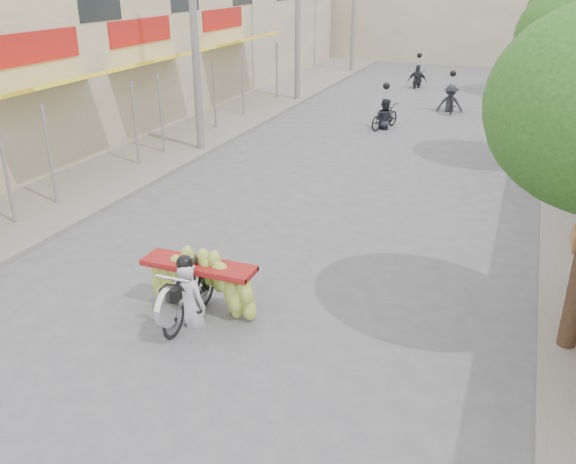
{
  "coord_description": "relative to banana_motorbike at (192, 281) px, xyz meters",
  "views": [
    {
      "loc": [
        4.27,
        -5.03,
        5.47
      ],
      "look_at": [
        0.6,
        4.43,
        1.1
      ],
      "focal_mm": 38.0,
      "sensor_mm": 36.0,
      "label": 1
    }
  ],
  "objects": [
    {
      "name": "street_tree_far",
      "position": [
        5.88,
        23.21,
        3.08
      ],
      "size": [
        3.4,
        3.4,
        5.25
      ],
      "color": "#3A2719",
      "rests_on": "ground"
    },
    {
      "name": "utility_pole_mid",
      "position": [
        -4.92,
        9.21,
        3.32
      ],
      "size": [
        0.6,
        0.24,
        8.0
      ],
      "color": "slate",
      "rests_on": "ground"
    },
    {
      "name": "sidewalk_left",
      "position": [
        -6.52,
        12.21,
        -0.64
      ],
      "size": [
        4.0,
        60.0,
        0.12
      ],
      "primitive_type": "cube",
      "color": "gray",
      "rests_on": "ground"
    },
    {
      "name": "shophouse_row_left",
      "position": [
        -11.5,
        11.19,
        2.3
      ],
      "size": [
        9.77,
        40.0,
        6.0
      ],
      "color": "#B6AB90",
      "rests_on": "ground"
    },
    {
      "name": "banana_motorbike",
      "position": [
        0.0,
        0.0,
        0.0
      ],
      "size": [
        2.2,
        1.9,
        2.11
      ],
      "color": "black",
      "rests_on": "ground"
    },
    {
      "name": "ground",
      "position": [
        0.48,
        -2.79,
        -0.7
      ],
      "size": [
        120.0,
        120.0,
        0.0
      ],
      "primitive_type": "plane",
      "color": "#59595E",
      "rests_on": "ground"
    },
    {
      "name": "far_building",
      "position": [
        0.48,
        35.21,
        2.8
      ],
      "size": [
        20.0,
        6.0,
        7.0
      ],
      "primitive_type": "cube",
      "color": "#B6AB90",
      "rests_on": "ground"
    },
    {
      "name": "bg_motorbike_b",
      "position": [
        1.84,
        18.32,
        0.12
      ],
      "size": [
        1.15,
        1.95,
        1.95
      ],
      "color": "black",
      "rests_on": "ground"
    },
    {
      "name": "bg_motorbike_a",
      "position": [
        -0.06,
        14.48,
        0.04
      ],
      "size": [
        1.08,
        1.71,
        1.95
      ],
      "color": "black",
      "rests_on": "ground"
    },
    {
      "name": "utility_pole_far",
      "position": [
        -4.92,
        18.21,
        3.32
      ],
      "size": [
        0.6,
        0.24,
        8.0
      ],
      "color": "slate",
      "rests_on": "ground"
    },
    {
      "name": "bg_motorbike_c",
      "position": [
        -0.47,
        23.62,
        0.13
      ],
      "size": [
        1.0,
        1.47,
        1.95
      ],
      "color": "black",
      "rests_on": "ground"
    }
  ]
}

